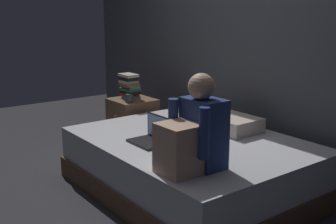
# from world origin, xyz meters

# --- Properties ---
(ground_plane) EXTENTS (8.00, 8.00, 0.00)m
(ground_plane) POSITION_xyz_m (0.00, 0.00, 0.00)
(ground_plane) COLOR #2D2D33
(wall_back) EXTENTS (5.60, 0.10, 2.70)m
(wall_back) POSITION_xyz_m (0.00, 1.20, 1.35)
(wall_back) COLOR #4C4F54
(wall_back) RESTS_ON ground_plane
(bed) EXTENTS (2.00, 1.50, 0.47)m
(bed) POSITION_xyz_m (0.20, 0.30, 0.23)
(bed) COLOR brown
(bed) RESTS_ON ground_plane
(nightstand) EXTENTS (0.44, 0.46, 0.56)m
(nightstand) POSITION_xyz_m (-1.10, 0.54, 0.28)
(nightstand) COLOR brown
(nightstand) RESTS_ON ground_plane
(person_sitting) EXTENTS (0.39, 0.44, 0.66)m
(person_sitting) POSITION_xyz_m (0.75, -0.13, 0.72)
(person_sitting) COLOR navy
(person_sitting) RESTS_ON bed
(laptop) EXTENTS (0.32, 0.23, 0.22)m
(laptop) POSITION_xyz_m (0.10, -0.02, 0.53)
(laptop) COLOR black
(laptop) RESTS_ON bed
(pillow) EXTENTS (0.56, 0.36, 0.13)m
(pillow) POSITION_xyz_m (0.19, 0.75, 0.54)
(pillow) COLOR beige
(pillow) RESTS_ON bed
(book_stack) EXTENTS (0.23, 0.17, 0.28)m
(book_stack) POSITION_xyz_m (-1.14, 0.53, 0.70)
(book_stack) COLOR teal
(book_stack) RESTS_ON nightstand
(mug) EXTENTS (0.08, 0.08, 0.09)m
(mug) POSITION_xyz_m (-0.97, 0.42, 0.61)
(mug) COLOR #3D3D42
(mug) RESTS_ON nightstand
(clothes_pile) EXTENTS (0.24, 0.16, 0.10)m
(clothes_pile) POSITION_xyz_m (-0.23, 0.69, 0.52)
(clothes_pile) COLOR #4C6B56
(clothes_pile) RESTS_ON bed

